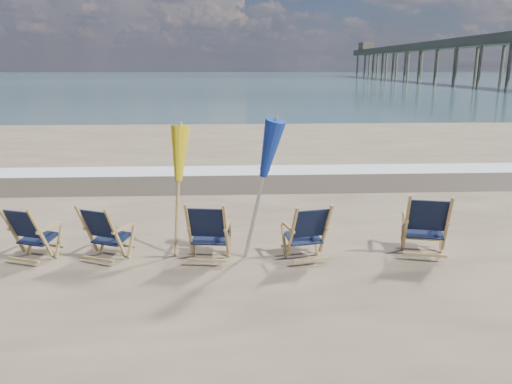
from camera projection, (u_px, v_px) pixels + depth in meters
ocean at (231, 77)px, 130.13m from camera, size 400.00×400.00×0.00m
surf_foam at (245, 170)px, 14.24m from camera, size 200.00×1.40×0.01m
wet_sand_strip at (247, 182)px, 12.79m from camera, size 200.00×2.60×0.00m
beach_chair_0 at (40, 236)px, 7.35m from camera, size 0.80×0.84×0.93m
beach_chair_1 at (115, 236)px, 7.36m from camera, size 0.81×0.85×0.92m
beach_chair_2 at (226, 233)px, 7.37m from camera, size 0.72×0.79×0.98m
beach_chair_3 at (326, 232)px, 7.49m from camera, size 0.74×0.80×0.95m
beach_chair_4 at (447, 227)px, 7.53m from camera, size 0.84×0.90×1.06m
umbrella_yellow at (176, 160)px, 7.65m from camera, size 0.30×0.30×2.00m
umbrella_blue at (258, 152)px, 7.22m from camera, size 0.30×0.30×2.21m
fishing_pier at (473, 54)px, 78.61m from camera, size 4.40×140.00×9.30m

